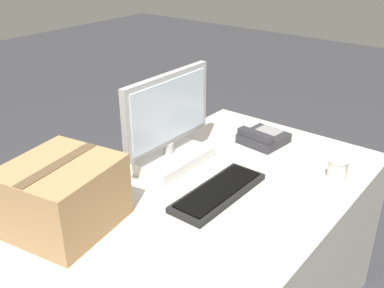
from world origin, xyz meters
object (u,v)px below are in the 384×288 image
at_px(monitor, 168,132).
at_px(desk_phone, 263,138).
at_px(keyboard, 218,192).
at_px(paper_cup_right, 337,169).
at_px(cardboard_box, 63,195).

distance_m(monitor, desk_phone, 0.48).
relative_size(keyboard, paper_cup_right, 4.74).
bearing_deg(keyboard, monitor, 76.74).
xyz_separation_m(desk_phone, paper_cup_right, (-0.11, -0.40, 0.02)).
relative_size(monitor, desk_phone, 2.34).
relative_size(keyboard, desk_phone, 2.06).
distance_m(keyboard, cardboard_box, 0.56).
relative_size(monitor, keyboard, 1.13).
relative_size(paper_cup_right, cardboard_box, 0.23).
xyz_separation_m(keyboard, paper_cup_right, (0.38, -0.30, 0.03)).
distance_m(monitor, keyboard, 0.34).
bearing_deg(cardboard_box, monitor, 1.40).
height_order(monitor, desk_phone, monitor).
height_order(monitor, paper_cup_right, monitor).
bearing_deg(keyboard, desk_phone, 11.80).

